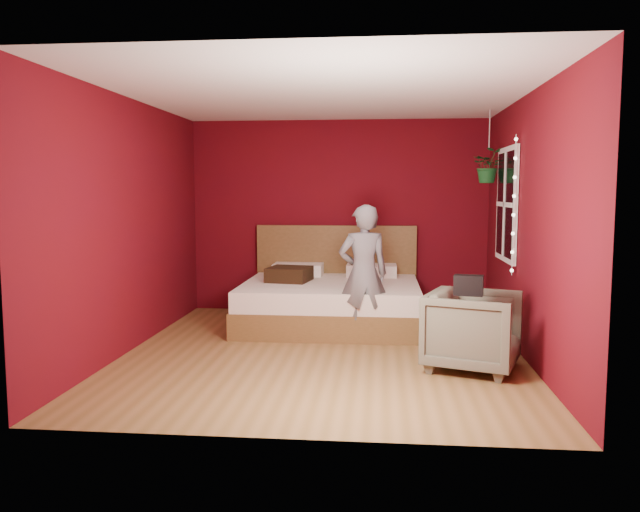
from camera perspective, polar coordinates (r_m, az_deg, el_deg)
The scene contains 10 objects.
floor at distance 6.46m, azimuth 0.29°, elevation -8.82°, with size 4.50×4.50×0.00m, color olive.
room_walls at distance 6.25m, azimuth 0.30°, elevation 6.24°, with size 4.04×4.54×2.62m.
window at distance 7.26m, azimuth 16.66°, elevation 4.54°, with size 0.05×0.97×1.27m.
fairy_lights at distance 6.74m, azimuth 17.31°, elevation 4.43°, with size 0.04×0.04×1.45m.
bed at distance 7.75m, azimuth 1.06°, elevation -4.00°, with size 2.16×1.83×1.19m.
person at distance 6.79m, azimuth 3.99°, elevation -1.65°, with size 0.55×0.36×1.50m, color slate.
armchair at distance 5.96m, azimuth 13.82°, elevation -6.63°, with size 0.79×0.81×0.74m, color #656450.
handbag at distance 5.63m, azimuth 13.42°, elevation -2.62°, with size 0.25×0.13×0.18m, color black.
throw_pillow at distance 7.71m, azimuth -2.83°, elevation -1.67°, with size 0.49×0.49×0.17m, color black.
hanging_plant at distance 7.73m, azimuth 15.15°, elevation 7.97°, with size 0.38×0.34×0.86m.
Camera 1 is at (0.57, -6.22, 1.65)m, focal length 35.00 mm.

